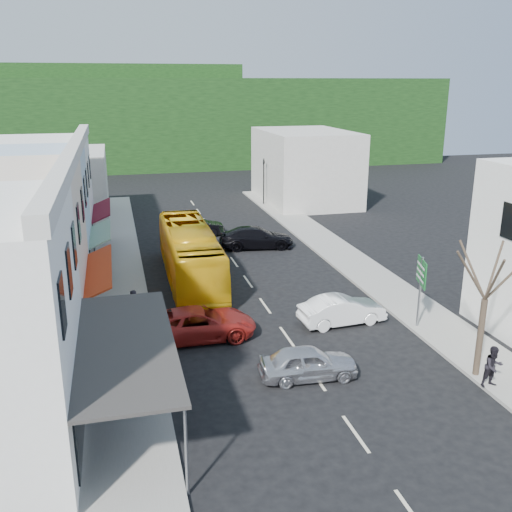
% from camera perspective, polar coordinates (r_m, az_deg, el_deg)
% --- Properties ---
extents(ground, '(120.00, 120.00, 0.00)m').
position_cam_1_polar(ground, '(27.17, 3.11, -8.05)').
color(ground, black).
rests_on(ground, ground).
extents(sidewalk_left, '(3.00, 52.00, 0.15)m').
position_cam_1_polar(sidewalk_left, '(35.38, -13.49, -2.32)').
color(sidewalk_left, gray).
rests_on(sidewalk_left, ground).
extents(sidewalk_right, '(3.00, 52.00, 0.15)m').
position_cam_1_polar(sidewalk_right, '(38.39, 9.45, -0.54)').
color(sidewalk_right, gray).
rests_on(sidewalk_right, ground).
extents(shopfront_row, '(8.25, 30.00, 8.00)m').
position_cam_1_polar(shopfront_row, '(29.90, -23.41, 1.05)').
color(shopfront_row, white).
rests_on(shopfront_row, ground).
extents(distant_block_left, '(8.00, 10.00, 6.00)m').
position_cam_1_polar(distant_block_left, '(51.40, -19.14, 6.55)').
color(distant_block_left, '#B7B2A8').
rests_on(distant_block_left, ground).
extents(distant_block_right, '(8.00, 12.00, 7.00)m').
position_cam_1_polar(distant_block_right, '(57.12, 4.92, 8.89)').
color(distant_block_right, '#B7B2A8').
rests_on(distant_block_right, ground).
extents(hillside, '(80.00, 26.00, 14.00)m').
position_cam_1_polar(hillside, '(88.91, -10.52, 13.65)').
color(hillside, black).
rests_on(hillside, ground).
extents(bus, '(2.66, 11.63, 3.10)m').
position_cam_1_polar(bus, '(34.45, -6.62, 0.11)').
color(bus, yellow).
rests_on(bus, ground).
extents(car_silver, '(4.50, 2.06, 1.40)m').
position_cam_1_polar(car_silver, '(23.40, 5.23, -10.54)').
color(car_silver, silver).
rests_on(car_silver, ground).
extents(car_white, '(4.53, 2.16, 1.40)m').
position_cam_1_polar(car_white, '(28.57, 8.59, -5.40)').
color(car_white, white).
rests_on(car_white, ground).
extents(car_red, '(4.60, 1.90, 1.40)m').
position_cam_1_polar(car_red, '(26.83, -5.72, -6.82)').
color(car_red, maroon).
rests_on(car_red, ground).
extents(car_black_near, '(4.69, 2.36, 1.40)m').
position_cam_1_polar(car_black_near, '(41.07, 0.03, 1.76)').
color(car_black_near, black).
rests_on(car_black_near, ground).
extents(car_black_far, '(4.50, 2.06, 1.40)m').
position_cam_1_polar(car_black_far, '(44.62, -6.02, 2.91)').
color(car_black_far, black).
rests_on(car_black_far, ground).
extents(pedestrian_left, '(0.57, 0.70, 1.70)m').
position_cam_1_polar(pedestrian_left, '(28.42, -12.04, -5.07)').
color(pedestrian_left, black).
rests_on(pedestrian_left, sidewalk_left).
extents(pedestrian_right, '(0.72, 0.47, 1.70)m').
position_cam_1_polar(pedestrian_right, '(24.17, 22.65, -10.15)').
color(pedestrian_right, black).
rests_on(pedestrian_right, sidewalk_right).
extents(direction_sign, '(1.07, 1.74, 3.64)m').
position_cam_1_polar(direction_sign, '(28.37, 16.04, -3.63)').
color(direction_sign, '#105A20').
rests_on(direction_sign, ground).
extents(street_tree, '(3.57, 3.57, 6.78)m').
position_cam_1_polar(street_tree, '(23.97, 21.91, -4.05)').
color(street_tree, '#33281E').
rests_on(street_tree, ground).
extents(traffic_signal, '(0.87, 1.11, 4.51)m').
position_cam_1_polar(traffic_signal, '(55.38, 0.77, 7.40)').
color(traffic_signal, black).
rests_on(traffic_signal, ground).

